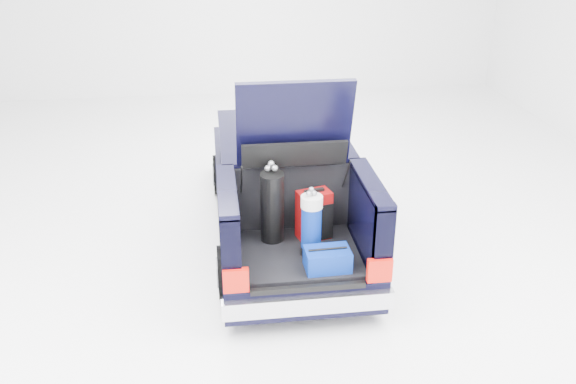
{
  "coord_description": "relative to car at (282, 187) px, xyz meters",
  "views": [
    {
      "loc": [
        -0.87,
        -7.31,
        4.14
      ],
      "look_at": [
        0.0,
        -0.5,
        0.88
      ],
      "focal_mm": 38.0,
      "sensor_mm": 36.0,
      "label": 1
    }
  ],
  "objects": [
    {
      "name": "ground",
      "position": [
        0.0,
        -0.11,
        -0.67
      ],
      "size": [
        14.0,
        14.0,
        0.0
      ],
      "primitive_type": "plane",
      "color": "white",
      "rests_on": "ground"
    },
    {
      "name": "car",
      "position": [
        0.0,
        0.0,
        0.0
      ],
      "size": [
        1.87,
        4.65,
        2.47
      ],
      "color": "black",
      "rests_on": "ground"
    },
    {
      "name": "red_suitcase",
      "position": [
        0.21,
        -1.29,
        0.22
      ],
      "size": [
        0.42,
        0.33,
        0.62
      ],
      "rotation": [
        0.0,
        0.0,
        0.26
      ],
      "color": "#670304",
      "rests_on": "car"
    },
    {
      "name": "black_golf_bag",
      "position": [
        -0.27,
        -1.31,
        0.37
      ],
      "size": [
        0.27,
        0.34,
        0.97
      ],
      "rotation": [
        0.0,
        0.0,
        0.0
      ],
      "color": "black",
      "rests_on": "car"
    },
    {
      "name": "blue_golf_bag",
      "position": [
        0.12,
        -1.65,
        0.29
      ],
      "size": [
        0.3,
        0.3,
        0.8
      ],
      "rotation": [
        0.0,
        0.0,
        0.29
      ],
      "color": "black",
      "rests_on": "car"
    },
    {
      "name": "blue_duffel",
      "position": [
        0.25,
        -1.97,
        0.04
      ],
      "size": [
        0.49,
        0.33,
        0.25
      ],
      "rotation": [
        0.0,
        0.0,
        0.04
      ],
      "color": "navy",
      "rests_on": "car"
    }
  ]
}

